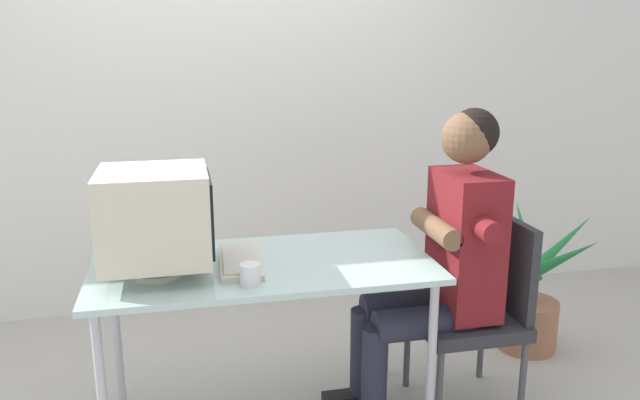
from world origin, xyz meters
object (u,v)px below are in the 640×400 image
(desk, at_px, (264,277))
(crt_monitor, at_px, (156,216))
(potted_plant, at_px, (529,297))
(keyboard, at_px, (240,261))
(person_seated, at_px, (444,253))
(desk_mug, at_px, (250,274))
(office_chair, at_px, (480,304))

(desk, distance_m, crt_monitor, 0.51)
(potted_plant, bearing_deg, keyboard, -166.00)
(desk, distance_m, person_seated, 0.77)
(person_seated, relative_size, potted_plant, 1.73)
(crt_monitor, distance_m, potted_plant, 2.05)
(crt_monitor, height_order, desk_mug, crt_monitor)
(crt_monitor, xyz_separation_m, office_chair, (1.37, 0.01, -0.50))
(crt_monitor, height_order, office_chair, crt_monitor)
(desk, relative_size, person_seated, 1.02)
(crt_monitor, height_order, person_seated, person_seated)
(person_seated, xyz_separation_m, potted_plant, (0.70, 0.43, -0.45))
(potted_plant, bearing_deg, desk_mug, -158.50)
(office_chair, bearing_deg, crt_monitor, -179.72)
(crt_monitor, bearing_deg, potted_plant, 12.95)
(crt_monitor, xyz_separation_m, person_seated, (1.18, 0.01, -0.24))
(potted_plant, height_order, desk_mug, desk_mug)
(office_chair, bearing_deg, desk_mug, -169.91)
(desk, xyz_separation_m, person_seated, (0.77, -0.04, 0.06))
(keyboard, distance_m, potted_plant, 1.68)
(potted_plant, bearing_deg, person_seated, -148.65)
(desk, height_order, desk_mug, desk_mug)
(desk, distance_m, desk_mug, 0.26)
(keyboard, bearing_deg, office_chair, -1.94)
(desk, xyz_separation_m, crt_monitor, (-0.41, -0.05, 0.30))
(office_chair, bearing_deg, keyboard, 178.06)
(potted_plant, bearing_deg, desk, -165.25)
(keyboard, height_order, potted_plant, potted_plant)
(crt_monitor, xyz_separation_m, potted_plant, (1.88, 0.43, -0.69))
(keyboard, bearing_deg, person_seated, -2.35)
(keyboard, distance_m, office_chair, 1.09)
(desk, bearing_deg, potted_plant, 14.75)
(desk, bearing_deg, person_seated, -2.94)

